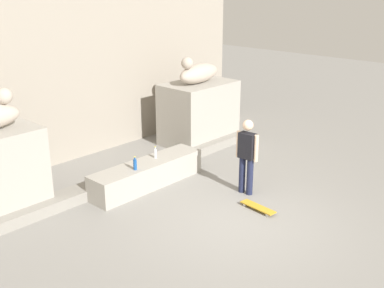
# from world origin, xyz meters

# --- Properties ---
(ground_plane) EXTENTS (40.00, 40.00, 0.00)m
(ground_plane) POSITION_xyz_m (0.00, 0.00, 0.00)
(ground_plane) COLOR gray
(facade_wall) EXTENTS (11.60, 0.60, 6.56)m
(facade_wall) POSITION_xyz_m (0.00, 5.54, 3.28)
(facade_wall) COLOR gray
(facade_wall) RESTS_ON ground_plane
(pedestal_right) EXTENTS (2.07, 1.33, 1.72)m
(pedestal_right) POSITION_xyz_m (3.08, 3.82, 0.86)
(pedestal_right) COLOR #A39E93
(pedestal_right) RESTS_ON ground_plane
(statue_reclining_right) EXTENTS (1.66, 0.76, 0.78)m
(statue_reclining_right) POSITION_xyz_m (3.04, 3.81, 2.01)
(statue_reclining_right) COLOR #B7A899
(statue_reclining_right) RESTS_ON pedestal_right
(ledge_block) EXTENTS (2.87, 0.68, 0.57)m
(ledge_block) POSITION_xyz_m (0.00, 2.59, 0.29)
(ledge_block) COLOR #A39E93
(ledge_block) RESTS_ON ground_plane
(skater) EXTENTS (0.23, 0.54, 1.67)m
(skater) POSITION_xyz_m (1.20, 0.73, 0.92)
(skater) COLOR #1E233F
(skater) RESTS_ON ground_plane
(skateboard) EXTENTS (0.28, 0.82, 0.08)m
(skateboard) POSITION_xyz_m (0.71, 0.04, 0.06)
(skateboard) COLOR gold
(skateboard) RESTS_ON ground_plane
(bottle_blue) EXTENTS (0.08, 0.08, 0.30)m
(bottle_blue) POSITION_xyz_m (-0.47, 2.45, 0.69)
(bottle_blue) COLOR #194C99
(bottle_blue) RESTS_ON ledge_block
(bottle_clear) EXTENTS (0.06, 0.06, 0.27)m
(bottle_clear) POSITION_xyz_m (0.32, 2.65, 0.68)
(bottle_clear) COLOR silver
(bottle_clear) RESTS_ON ledge_block
(stair_step) EXTENTS (8.23, 0.50, 0.24)m
(stair_step) POSITION_xyz_m (0.00, 3.13, 0.12)
(stair_step) COLOR gray
(stair_step) RESTS_ON ground_plane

